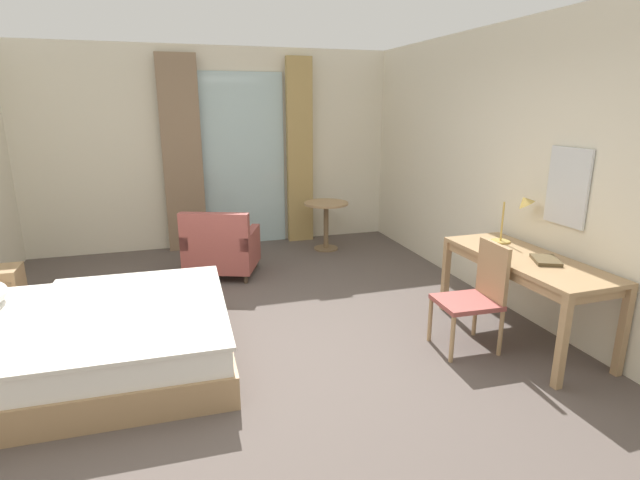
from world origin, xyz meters
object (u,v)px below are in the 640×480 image
bed (74,340)px  closed_book (546,260)px  desk_chair (477,292)px  writing_desk (526,266)px  round_cafe_table (326,215)px  desk_lamp (519,210)px  armchair_by_window (221,249)px

bed → closed_book: bed is taller
bed → closed_book: bearing=-11.1°
desk_chair → bed: bearing=169.4°
writing_desk → desk_chair: size_ratio=1.73×
writing_desk → closed_book: closed_book is taller
round_cafe_table → desk_lamp: bearing=-70.9°
bed → round_cafe_table: 3.87m
armchair_by_window → round_cafe_table: (1.55, 0.70, 0.17)m
desk_lamp → armchair_by_window: bearing=140.5°
desk_chair → armchair_by_window: 3.08m
writing_desk → armchair_by_window: (-2.33, 2.44, -0.33)m
desk_chair → desk_lamp: desk_lamp is taller
desk_lamp → closed_book: size_ratio=1.81×
closed_book → round_cafe_table: closed_book is taller
bed → closed_book: (3.71, -0.73, 0.52)m
writing_desk → desk_chair: bearing=-176.9°
round_cafe_table → writing_desk: bearing=-76.0°
bed → armchair_by_window: (1.33, 1.88, 0.08)m
closed_book → armchair_by_window: (-2.38, 2.60, -0.43)m
armchair_by_window → desk_chair: bearing=-53.3°
closed_book → round_cafe_table: size_ratio=0.40×
desk_lamp → desk_chair: bearing=-148.9°
closed_book → round_cafe_table: (-0.84, 3.30, -0.26)m
writing_desk → desk_lamp: size_ratio=3.18×
desk_chair → round_cafe_table: (-0.29, 3.17, 0.01)m
desk_chair → writing_desk: bearing=3.1°
writing_desk → round_cafe_table: writing_desk is taller
writing_desk → desk_chair: desk_chair is taller
bed → round_cafe_table: bed is taller
desk_lamp → armchair_by_window: (-2.51, 2.07, -0.74)m
desk_chair → armchair_by_window: desk_chair is taller
bed → armchair_by_window: bed is taller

